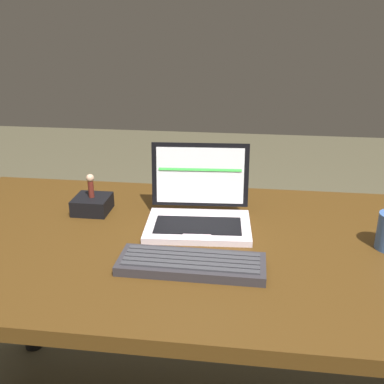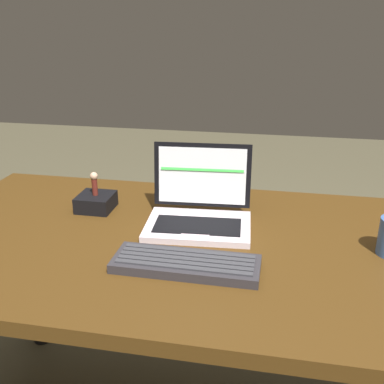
# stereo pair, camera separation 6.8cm
# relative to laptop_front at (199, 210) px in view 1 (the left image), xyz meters

# --- Properties ---
(desk) EXTENTS (1.67, 0.81, 0.70)m
(desk) POSITION_rel_laptop_front_xyz_m (0.07, -0.10, -0.13)
(desk) COLOR #462C0F
(desk) RESTS_ON ground
(laptop_front) EXTENTS (0.30, 0.24, 0.21)m
(laptop_front) POSITION_rel_laptop_front_xyz_m (0.00, 0.00, 0.00)
(laptop_front) COLOR silver
(laptop_front) RESTS_ON desk
(external_keyboard) EXTENTS (0.34, 0.12, 0.03)m
(external_keyboard) POSITION_rel_laptop_front_xyz_m (0.01, -0.24, -0.03)
(external_keyboard) COLOR #2F2C31
(external_keyboard) RESTS_ON desk
(figurine_stand) EXTENTS (0.10, 0.10, 0.05)m
(figurine_stand) POSITION_rel_laptop_front_xyz_m (-0.33, 0.05, -0.02)
(figurine_stand) COLOR black
(figurine_stand) RESTS_ON desk
(figurine) EXTENTS (0.02, 0.02, 0.07)m
(figurine) POSITION_rel_laptop_front_xyz_m (-0.33, 0.05, 0.05)
(figurine) COLOR maroon
(figurine) RESTS_ON figurine_stand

